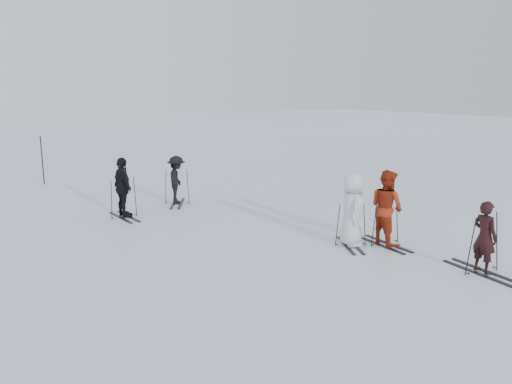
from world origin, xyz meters
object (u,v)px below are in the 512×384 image
Objects in this scene: skier_near_dark at (485,238)px; skier_grey at (352,211)px; skier_red at (387,208)px; piste_marker at (42,160)px; skier_uphill_far at (177,181)px; skier_uphill_left at (123,188)px.

skier_near_dark is 3.16m from skier_grey.
skier_grey is (-1.01, 3.00, 0.14)m from skier_near_dark.
skier_red is 14.75m from piste_marker.
piste_marker is at bearing 57.05° from skier_uphill_far.
skier_red is 0.94× the size of piste_marker.
skier_grey is at bearing -70.74° from piste_marker.
piste_marker is (-5.64, 16.27, 0.24)m from skier_near_dark.
skier_uphill_left is at bearing 40.68° from skier_red.
skier_uphill_far is (-1.61, 6.80, -0.10)m from skier_grey.
skier_red is 7.94m from skier_uphill_left.
skier_red is at bearing -90.68° from skier_grey.
piste_marker is (-0.86, 7.22, 0.10)m from skier_uphill_left.
skier_uphill_left is at bearing 60.63° from skier_grey.
skier_uphill_left is (-3.78, 6.05, 0.00)m from skier_grey.
skier_grey is 1.12× the size of skier_uphill_far.
skier_grey is 0.90× the size of piste_marker.
skier_grey reaches higher than skier_uphill_far.
skier_grey is at bearing 25.80° from skier_near_dark.
piste_marker reaches higher than skier_uphill_left.
skier_red is at bearing 12.10° from skier_near_dark.
skier_uphill_far is (-2.39, 7.25, -0.14)m from skier_red.
piste_marker is at bearing 47.90° from skier_grey.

